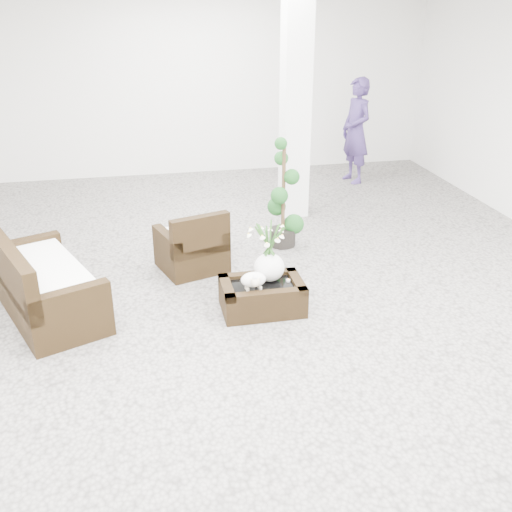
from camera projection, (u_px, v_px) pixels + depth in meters
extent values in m
plane|color=gray|center=(254.00, 302.00, 6.81)|extent=(11.00, 11.00, 0.00)
cube|color=white|center=(295.00, 103.00, 8.82)|extent=(0.40, 0.40, 3.50)
cube|color=black|center=(262.00, 297.00, 6.57)|extent=(0.90, 0.60, 0.31)
ellipsoid|color=white|center=(253.00, 281.00, 6.36)|extent=(0.28, 0.23, 0.21)
cylinder|color=white|center=(288.00, 280.00, 6.58)|extent=(0.04, 0.04, 0.03)
cube|color=black|center=(191.00, 239.00, 7.47)|extent=(0.95, 0.93, 0.81)
cube|color=black|center=(46.00, 275.00, 6.39)|extent=(1.43, 1.90, 0.91)
imported|color=#3F2D65|center=(356.00, 131.00, 10.76)|extent=(0.60, 0.78, 1.90)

